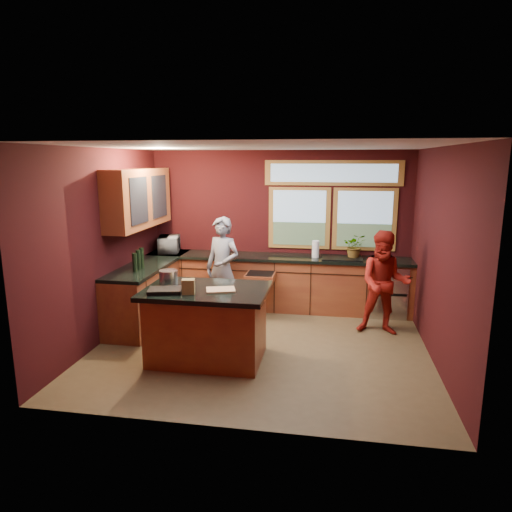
% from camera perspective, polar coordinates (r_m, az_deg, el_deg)
% --- Properties ---
extents(floor, '(4.50, 4.50, 0.00)m').
position_cam_1_polar(floor, '(6.45, 0.64, -11.20)').
color(floor, brown).
rests_on(floor, ground).
extents(room_shell, '(4.52, 4.02, 2.71)m').
position_cam_1_polar(room_shell, '(6.41, -4.17, 5.31)').
color(room_shell, black).
rests_on(room_shell, ground).
extents(back_counter, '(4.50, 0.64, 0.93)m').
position_cam_1_polar(back_counter, '(7.87, 4.02, -3.35)').
color(back_counter, maroon).
rests_on(back_counter, floor).
extents(left_counter, '(0.64, 2.30, 0.93)m').
position_cam_1_polar(left_counter, '(7.59, -13.06, -4.21)').
color(left_counter, maroon).
rests_on(left_counter, floor).
extents(island, '(1.55, 1.05, 0.95)m').
position_cam_1_polar(island, '(5.93, -6.14, -8.42)').
color(island, maroon).
rests_on(island, floor).
extents(person_grey, '(0.71, 0.59, 1.66)m').
position_cam_1_polar(person_grey, '(7.34, -4.19, -1.54)').
color(person_grey, slate).
rests_on(person_grey, floor).
extents(person_red, '(0.79, 0.64, 1.54)m').
position_cam_1_polar(person_red, '(6.93, 15.77, -3.28)').
color(person_red, maroon).
rests_on(person_red, floor).
extents(microwave, '(0.47, 0.59, 0.29)m').
position_cam_1_polar(microwave, '(8.21, -10.81, 1.46)').
color(microwave, '#999999').
rests_on(microwave, left_counter).
extents(potted_plant, '(0.37, 0.32, 0.41)m').
position_cam_1_polar(potted_plant, '(7.75, 12.24, 1.23)').
color(potted_plant, '#999999').
rests_on(potted_plant, back_counter).
extents(paper_towel, '(0.12, 0.12, 0.28)m').
position_cam_1_polar(paper_towel, '(7.71, 7.46, 0.87)').
color(paper_towel, white).
rests_on(paper_towel, back_counter).
extents(cutting_board, '(0.41, 0.34, 0.02)m').
position_cam_1_polar(cutting_board, '(5.69, -4.44, -4.23)').
color(cutting_board, tan).
rests_on(cutting_board, island).
extents(stock_pot, '(0.24, 0.24, 0.18)m').
position_cam_1_polar(stock_pot, '(6.07, -10.89, -2.59)').
color(stock_pot, silver).
rests_on(stock_pot, island).
extents(paper_bag, '(0.17, 0.15, 0.18)m').
position_cam_1_polar(paper_bag, '(5.58, -8.45, -3.80)').
color(paper_bag, brown).
rests_on(paper_bag, island).
extents(black_tray, '(0.46, 0.37, 0.05)m').
position_cam_1_polar(black_tray, '(5.69, -11.31, -4.26)').
color(black_tray, black).
rests_on(black_tray, island).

